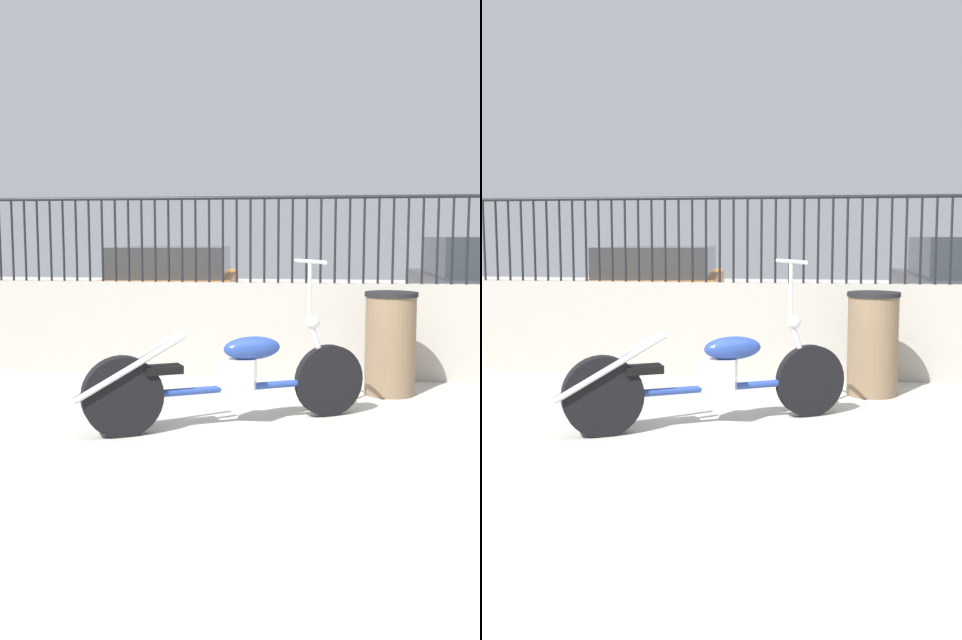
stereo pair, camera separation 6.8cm
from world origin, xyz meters
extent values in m
plane|color=#ADA89E|center=(0.00, 0.00, 0.00)|extent=(40.00, 40.00, 0.00)
cube|color=#9E998E|center=(0.00, 2.53, 0.49)|extent=(10.06, 0.18, 0.97)
cylinder|color=black|center=(-3.52, 2.53, 1.41)|extent=(0.02, 0.02, 0.88)
cylinder|color=black|center=(-3.38, 2.53, 1.41)|extent=(0.02, 0.02, 0.88)
cylinder|color=black|center=(-3.23, 2.53, 1.41)|extent=(0.02, 0.02, 0.88)
cylinder|color=black|center=(-3.09, 2.53, 1.41)|extent=(0.02, 0.02, 0.88)
cylinder|color=black|center=(-2.95, 2.53, 1.41)|extent=(0.02, 0.02, 0.88)
cylinder|color=black|center=(-2.80, 2.53, 1.41)|extent=(0.02, 0.02, 0.88)
cylinder|color=black|center=(-2.66, 2.53, 1.41)|extent=(0.02, 0.02, 0.88)
cylinder|color=black|center=(-2.52, 2.53, 1.41)|extent=(0.02, 0.02, 0.88)
cylinder|color=black|center=(-2.37, 2.53, 1.41)|extent=(0.02, 0.02, 0.88)
cylinder|color=black|center=(-2.23, 2.53, 1.41)|extent=(0.02, 0.02, 0.88)
cylinder|color=black|center=(-2.08, 2.53, 1.41)|extent=(0.02, 0.02, 0.88)
cylinder|color=black|center=(-1.94, 2.53, 1.41)|extent=(0.02, 0.02, 0.88)
cylinder|color=black|center=(-1.80, 2.53, 1.41)|extent=(0.02, 0.02, 0.88)
cylinder|color=black|center=(-1.65, 2.53, 1.41)|extent=(0.02, 0.02, 0.88)
cylinder|color=black|center=(-1.51, 2.53, 1.41)|extent=(0.02, 0.02, 0.88)
cylinder|color=black|center=(-1.37, 2.53, 1.41)|extent=(0.02, 0.02, 0.88)
cylinder|color=black|center=(-1.22, 2.53, 1.41)|extent=(0.02, 0.02, 0.88)
cylinder|color=black|center=(-1.08, 2.53, 1.41)|extent=(0.02, 0.02, 0.88)
cylinder|color=black|center=(-0.93, 2.53, 1.41)|extent=(0.02, 0.02, 0.88)
cylinder|color=black|center=(-0.79, 2.53, 1.41)|extent=(0.02, 0.02, 0.88)
cylinder|color=black|center=(-0.65, 2.53, 1.41)|extent=(0.02, 0.02, 0.88)
cylinder|color=black|center=(-0.50, 2.53, 1.41)|extent=(0.02, 0.02, 0.88)
cylinder|color=black|center=(-0.36, 2.53, 1.41)|extent=(0.02, 0.02, 0.88)
cylinder|color=black|center=(-0.22, 2.53, 1.41)|extent=(0.02, 0.02, 0.88)
cylinder|color=black|center=(-0.07, 2.53, 1.41)|extent=(0.02, 0.02, 0.88)
cylinder|color=black|center=(0.07, 2.53, 1.41)|extent=(0.02, 0.02, 0.88)
cylinder|color=black|center=(0.22, 2.53, 1.41)|extent=(0.02, 0.02, 0.88)
cylinder|color=black|center=(0.36, 2.53, 1.41)|extent=(0.02, 0.02, 0.88)
cylinder|color=black|center=(0.50, 2.53, 1.41)|extent=(0.02, 0.02, 0.88)
cylinder|color=black|center=(0.65, 2.53, 1.41)|extent=(0.02, 0.02, 0.88)
cylinder|color=black|center=(0.79, 2.53, 1.41)|extent=(0.02, 0.02, 0.88)
cylinder|color=black|center=(0.93, 2.53, 1.41)|extent=(0.02, 0.02, 0.88)
cylinder|color=black|center=(1.08, 2.53, 1.41)|extent=(0.02, 0.02, 0.88)
cylinder|color=black|center=(1.22, 2.53, 1.41)|extent=(0.02, 0.02, 0.88)
cylinder|color=black|center=(1.37, 2.53, 1.41)|extent=(0.02, 0.02, 0.88)
cylinder|color=black|center=(0.00, 2.53, 1.84)|extent=(10.06, 0.04, 0.04)
cylinder|color=black|center=(0.06, 0.92, 0.29)|extent=(0.55, 0.34, 0.58)
cylinder|color=black|center=(-1.41, 0.12, 0.29)|extent=(0.58, 0.39, 0.59)
cylinder|color=navy|center=(-0.68, 0.52, 0.29)|extent=(1.38, 0.79, 0.06)
cube|color=silver|center=(-0.63, 0.55, 0.39)|extent=(0.28, 0.18, 0.24)
ellipsoid|color=navy|center=(-0.53, 0.60, 0.59)|extent=(0.50, 0.40, 0.18)
cube|color=black|center=(-1.15, 0.27, 0.47)|extent=(0.32, 0.27, 0.06)
cylinder|color=silver|center=(-0.02, 0.88, 0.54)|extent=(0.22, 0.14, 0.51)
sphere|color=silver|center=(-0.08, 0.85, 0.77)|extent=(0.11, 0.11, 0.11)
cylinder|color=silver|center=(-0.10, 0.84, 1.02)|extent=(0.03, 0.03, 0.46)
cylinder|color=silver|center=(-0.10, 0.84, 1.25)|extent=(0.28, 0.47, 0.03)
cylinder|color=silver|center=(-1.34, 0.08, 0.51)|extent=(0.75, 0.44, 0.47)
cylinder|color=silver|center=(-1.40, 0.21, 0.51)|extent=(0.75, 0.44, 0.47)
cylinder|color=brown|center=(0.59, 1.81, 0.45)|extent=(0.46, 0.46, 0.90)
cylinder|color=black|center=(0.59, 1.81, 0.92)|extent=(0.48, 0.48, 0.04)
cylinder|color=black|center=(-3.22, 6.71, 0.32)|extent=(0.18, 0.65, 0.64)
cylinder|color=black|center=(-1.63, 6.89, 0.32)|extent=(0.18, 0.65, 0.64)
cylinder|color=black|center=(-2.91, 3.97, 0.32)|extent=(0.18, 0.65, 0.64)
cylinder|color=black|center=(-1.32, 4.16, 0.32)|extent=(0.18, 0.65, 0.64)
cube|color=orange|center=(-2.27, 5.43, 0.56)|extent=(2.20, 4.60, 0.65)
cube|color=#2D3338|center=(-2.24, 5.21, 1.10)|extent=(1.77, 2.29, 0.42)
cylinder|color=black|center=(1.29, 6.79, 0.32)|extent=(0.12, 0.64, 0.64)
cylinder|color=black|center=(1.34, 4.04, 0.32)|extent=(0.12, 0.64, 0.64)
camera|label=1|loc=(0.15, -4.76, 1.43)|focal=40.00mm
camera|label=2|loc=(0.21, -4.75, 1.43)|focal=40.00mm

